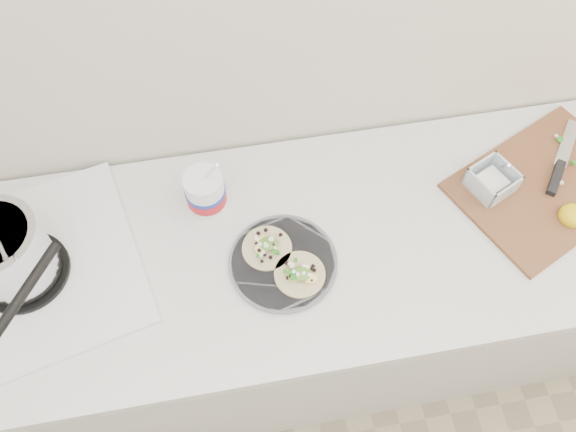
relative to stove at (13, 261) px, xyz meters
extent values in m
cube|color=beige|center=(0.52, 0.28, 0.31)|extent=(3.50, 0.05, 2.60)
cube|color=silver|center=(0.52, -0.01, -0.56)|extent=(2.40, 0.62, 0.86)
cube|color=silver|center=(0.52, -0.03, -0.11)|extent=(2.44, 0.66, 0.04)
cube|color=silver|center=(0.00, 0.00, -0.08)|extent=(0.64, 0.61, 0.01)
cylinder|color=black|center=(0.00, 0.00, -0.06)|extent=(0.22, 0.22, 0.01)
torus|color=black|center=(0.00, 0.00, -0.05)|extent=(0.19, 0.19, 0.02)
cylinder|color=silver|center=(0.00, 0.00, 0.05)|extent=(0.19, 0.19, 0.17)
cylinder|color=#5A5A61|center=(0.63, -0.08, -0.08)|extent=(0.26, 0.26, 0.01)
cylinder|color=#5A5A61|center=(0.63, -0.08, -0.07)|extent=(0.27, 0.27, 0.00)
cylinder|color=white|center=(0.46, 0.13, -0.02)|extent=(0.10, 0.10, 0.12)
cylinder|color=red|center=(0.46, 0.13, -0.04)|extent=(0.10, 0.10, 0.04)
cylinder|color=#192D99|center=(0.46, 0.13, -0.02)|extent=(0.10, 0.10, 0.01)
cube|color=brown|center=(1.36, 0.02, -0.08)|extent=(0.58, 0.51, 0.01)
cube|color=white|center=(1.20, 0.04, -0.05)|extent=(0.07, 0.07, 0.03)
ellipsoid|color=yellow|center=(1.38, -0.08, -0.05)|extent=(0.07, 0.07, 0.06)
cube|color=silver|center=(1.47, 0.14, -0.07)|extent=(0.14, 0.16, 0.00)
cube|color=black|center=(1.39, 0.03, -0.06)|extent=(0.09, 0.11, 0.02)
camera|label=1|loc=(0.53, -0.67, 1.18)|focal=35.00mm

